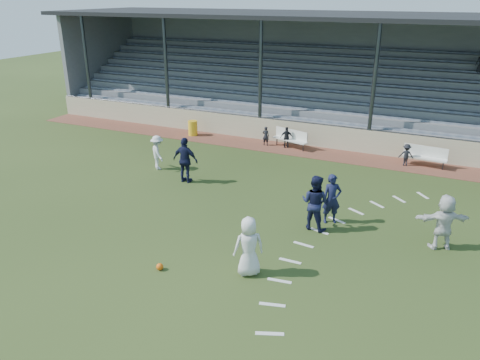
% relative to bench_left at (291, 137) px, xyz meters
% --- Properties ---
extents(ground, '(90.00, 90.00, 0.00)m').
position_rel_bench_left_xyz_m(ground, '(0.86, -10.78, -0.58)').
color(ground, '#2C3D19').
rests_on(ground, ground).
extents(cinder_track, '(34.00, 2.00, 0.02)m').
position_rel_bench_left_xyz_m(cinder_track, '(0.86, -0.28, -0.57)').
color(cinder_track, brown).
rests_on(cinder_track, ground).
extents(retaining_wall, '(34.00, 0.18, 1.20)m').
position_rel_bench_left_xyz_m(retaining_wall, '(0.86, 0.77, 0.02)').
color(retaining_wall, '#C0B594').
rests_on(retaining_wall, ground).
extents(bench_left, '(2.03, 1.01, 0.95)m').
position_rel_bench_left_xyz_m(bench_left, '(0.00, 0.00, 0.00)').
color(bench_left, silver).
rests_on(bench_left, cinder_track).
extents(bench_right, '(2.03, 0.66, 0.95)m').
position_rel_bench_left_xyz_m(bench_right, '(6.69, -0.08, 0.00)').
color(bench_right, silver).
rests_on(bench_right, cinder_track).
extents(trash_bin, '(0.53, 0.53, 0.84)m').
position_rel_bench_left_xyz_m(trash_bin, '(-5.85, -0.20, -0.14)').
color(trash_bin, yellow).
rests_on(trash_bin, cinder_track).
extents(football, '(0.21, 0.21, 0.21)m').
position_rel_bench_left_xyz_m(football, '(0.34, -12.87, -0.48)').
color(football, '#E55C0D').
rests_on(football, ground).
extents(player_white_lead, '(1.05, 0.99, 1.81)m').
position_rel_bench_left_xyz_m(player_white_lead, '(2.82, -11.94, 0.32)').
color(player_white_lead, silver).
rests_on(player_white_lead, ground).
extents(player_navy_lead, '(0.79, 0.70, 1.81)m').
position_rel_bench_left_xyz_m(player_navy_lead, '(4.15, -7.67, 0.32)').
color(player_navy_lead, '#141837').
rests_on(player_navy_lead, ground).
extents(player_navy_mid, '(1.05, 0.87, 1.98)m').
position_rel_bench_left_xyz_m(player_navy_mid, '(3.73, -8.39, 0.40)').
color(player_navy_mid, '#141837').
rests_on(player_navy_mid, ground).
extents(player_white_wing, '(1.18, 1.12, 1.60)m').
position_rel_bench_left_xyz_m(player_white_wing, '(-4.54, -5.66, 0.22)').
color(player_white_wing, silver).
rests_on(player_white_wing, ground).
extents(player_navy_wing, '(1.17, 0.49, 2.00)m').
position_rel_bench_left_xyz_m(player_navy_wing, '(-2.53, -6.52, 0.41)').
color(player_navy_wing, '#141837').
rests_on(player_navy_wing, ground).
extents(player_white_back, '(1.79, 1.20, 1.85)m').
position_rel_bench_left_xyz_m(player_white_back, '(7.83, -7.98, 0.34)').
color(player_white_back, silver).
rests_on(player_white_back, ground).
extents(sub_left_near, '(0.39, 0.26, 1.03)m').
position_rel_bench_left_xyz_m(sub_left_near, '(-1.33, -0.22, -0.05)').
color(sub_left_near, black).
rests_on(sub_left_near, cinder_track).
extents(sub_left_far, '(0.71, 0.48, 1.12)m').
position_rel_bench_left_xyz_m(sub_left_far, '(-0.17, -0.15, -0.00)').
color(sub_left_far, black).
rests_on(sub_left_far, cinder_track).
extents(sub_right, '(0.74, 0.50, 1.06)m').
position_rel_bench_left_xyz_m(sub_right, '(5.88, -0.39, -0.04)').
color(sub_right, black).
rests_on(sub_right, cinder_track).
extents(grandstand, '(34.60, 9.00, 6.61)m').
position_rel_bench_left_xyz_m(grandstand, '(0.86, 5.48, 1.62)').
color(grandstand, slate).
rests_on(grandstand, ground).
extents(penalty_arc, '(3.89, 14.63, 0.01)m').
position_rel_bench_left_xyz_m(penalty_arc, '(4.98, -10.78, -0.58)').
color(penalty_arc, silver).
rests_on(penalty_arc, ground).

